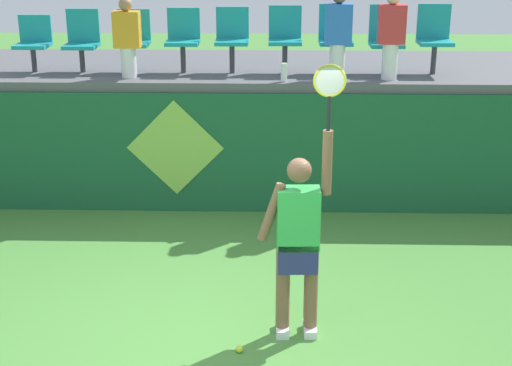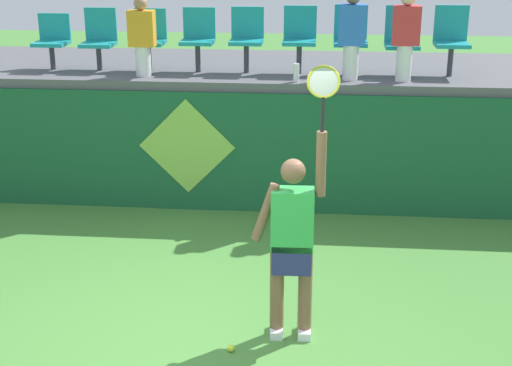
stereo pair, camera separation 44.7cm
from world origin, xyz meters
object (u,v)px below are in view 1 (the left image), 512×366
(stadium_chair_3, at_px, (183,37))
(spectator_1, at_px, (338,33))
(spectator_2, at_px, (391,33))
(stadium_chair_4, at_px, (232,36))
(tennis_player, at_px, (299,238))
(water_bottle, at_px, (284,72))
(spectator_0, at_px, (127,37))
(stadium_chair_5, at_px, (285,35))
(stadium_chair_2, at_px, (133,38))
(stadium_chair_8, at_px, (434,35))
(stadium_chair_0, at_px, (34,41))
(stadium_chair_1, at_px, (82,39))
(stadium_chair_7, at_px, (386,36))
(stadium_chair_6, at_px, (335,35))
(tennis_ball, at_px, (239,349))

(stadium_chair_3, xyz_separation_m, spectator_1, (2.04, -0.42, 0.12))
(spectator_1, distance_m, spectator_2, 0.68)
(stadium_chair_4, height_order, spectator_1, spectator_1)
(tennis_player, relative_size, stadium_chair_3, 3.03)
(water_bottle, xyz_separation_m, spectator_0, (-2.03, 0.23, 0.41))
(water_bottle, distance_m, stadium_chair_5, 0.74)
(stadium_chair_2, relative_size, stadium_chair_8, 0.91)
(stadium_chair_2, height_order, spectator_0, spectator_0)
(stadium_chair_0, relative_size, stadium_chair_1, 0.90)
(stadium_chair_7, xyz_separation_m, spectator_1, (-0.68, -0.42, 0.11))
(stadium_chair_3, bearing_deg, spectator_0, -149.13)
(spectator_0, bearing_deg, stadium_chair_3, 30.87)
(spectator_1, xyz_separation_m, spectator_2, (0.68, -0.02, 0.00))
(spectator_1, bearing_deg, stadium_chair_6, 90.00)
(water_bottle, distance_m, spectator_2, 1.46)
(spectator_0, bearing_deg, stadium_chair_8, 5.78)
(stadium_chair_3, distance_m, stadium_chair_8, 3.36)
(stadium_chair_1, bearing_deg, water_bottle, -13.10)
(water_bottle, relative_size, stadium_chair_8, 0.26)
(spectator_0, bearing_deg, spectator_2, -0.61)
(tennis_ball, xyz_separation_m, stadium_chair_4, (-0.27, 4.24, 2.17))
(stadium_chair_3, bearing_deg, stadium_chair_4, 0.03)
(stadium_chair_3, xyz_separation_m, spectator_2, (2.72, -0.44, 0.12))
(stadium_chair_2, xyz_separation_m, stadium_chair_7, (3.40, 0.01, 0.03))
(stadium_chair_3, height_order, stadium_chair_8, stadium_chair_8)
(water_bottle, bearing_deg, tennis_player, -88.09)
(stadium_chair_3, relative_size, stadium_chair_8, 0.93)
(stadium_chair_3, bearing_deg, stadium_chair_6, 0.13)
(tennis_ball, bearing_deg, stadium_chair_1, 118.56)
(stadium_chair_5, xyz_separation_m, spectator_0, (-2.05, -0.41, 0.03))
(stadium_chair_7, height_order, stadium_chair_8, stadium_chair_8)
(water_bottle, height_order, stadium_chair_6, stadium_chair_6)
(tennis_player, relative_size, stadium_chair_2, 3.10)
(tennis_ball, distance_m, stadium_chair_8, 5.36)
(stadium_chair_4, bearing_deg, stadium_chair_0, -179.88)
(tennis_player, bearing_deg, spectator_2, 70.04)
(water_bottle, relative_size, stadium_chair_4, 0.28)
(stadium_chair_7, bearing_deg, spectator_1, -147.83)
(stadium_chair_0, bearing_deg, stadium_chair_5, 0.12)
(stadium_chair_0, distance_m, stadium_chair_7, 4.75)
(tennis_player, relative_size, spectator_2, 2.24)
(stadium_chair_3, height_order, stadium_chair_6, stadium_chair_6)
(stadium_chair_2, bearing_deg, water_bottle, -17.24)
(spectator_2, bearing_deg, water_bottle, -172.05)
(water_bottle, bearing_deg, stadium_chair_5, 88.72)
(stadium_chair_4, height_order, stadium_chair_8, stadium_chair_8)
(tennis_ball, xyz_separation_m, stadium_chair_8, (2.42, 4.25, 2.19))
(tennis_ball, bearing_deg, spectator_0, 112.81)
(tennis_ball, bearing_deg, stadium_chair_8, 60.30)
(tennis_ball, height_order, stadium_chair_7, stadium_chair_7)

